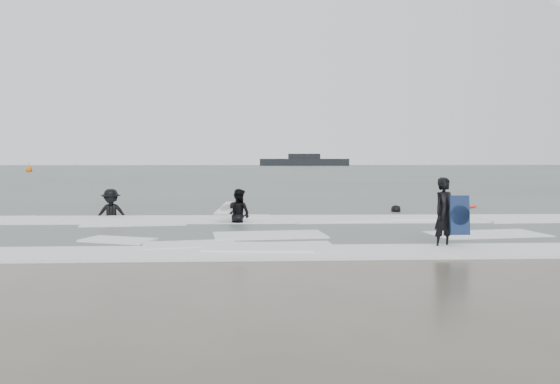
{
  "coord_description": "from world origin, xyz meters",
  "views": [
    {
      "loc": [
        -0.54,
        -13.22,
        2.23
      ],
      "look_at": [
        0.0,
        5.0,
        1.1
      ],
      "focal_mm": 35.0,
      "sensor_mm": 36.0,
      "label": 1
    }
  ],
  "objects_px": {
    "surfer_centre": "(444,248)",
    "vessel_horizon": "(304,161)",
    "buoy": "(29,170)",
    "surfer_breaker": "(111,218)",
    "surfer_wading": "(239,225)",
    "surfer_right_near": "(454,209)",
    "surfer_right_far": "(396,213)"
  },
  "relations": [
    {
      "from": "surfer_wading",
      "to": "surfer_centre",
      "type": "bearing_deg",
      "value": 176.24
    },
    {
      "from": "surfer_wading",
      "to": "buoy",
      "type": "xyz_separation_m",
      "value": [
        -36.7,
        70.03,
        0.42
      ]
    },
    {
      "from": "surfer_right_far",
      "to": "buoy",
      "type": "distance_m",
      "value": 79.07
    },
    {
      "from": "surfer_right_near",
      "to": "surfer_right_far",
      "type": "bearing_deg",
      "value": -0.52
    },
    {
      "from": "surfer_right_far",
      "to": "surfer_right_near",
      "type": "bearing_deg",
      "value": -174.24
    },
    {
      "from": "surfer_right_far",
      "to": "vessel_horizon",
      "type": "height_order",
      "value": "vessel_horizon"
    },
    {
      "from": "surfer_right_near",
      "to": "buoy",
      "type": "relative_size",
      "value": 1.04
    },
    {
      "from": "surfer_wading",
      "to": "buoy",
      "type": "distance_m",
      "value": 79.06
    },
    {
      "from": "surfer_right_near",
      "to": "buoy",
      "type": "bearing_deg",
      "value": -85.65
    },
    {
      "from": "surfer_wading",
      "to": "surfer_breaker",
      "type": "relative_size",
      "value": 0.91
    },
    {
      "from": "surfer_centre",
      "to": "buoy",
      "type": "relative_size",
      "value": 1.08
    },
    {
      "from": "surfer_breaker",
      "to": "vessel_horizon",
      "type": "bearing_deg",
      "value": 74.91
    },
    {
      "from": "buoy",
      "to": "surfer_right_far",
      "type": "bearing_deg",
      "value": -57.14
    },
    {
      "from": "surfer_breaker",
      "to": "vessel_horizon",
      "type": "relative_size",
      "value": 0.08
    },
    {
      "from": "vessel_horizon",
      "to": "surfer_right_far",
      "type": "bearing_deg",
      "value": -92.66
    },
    {
      "from": "surfer_wading",
      "to": "vessel_horizon",
      "type": "xyz_separation_m",
      "value": [
        12.51,
        139.09,
        1.3
      ]
    },
    {
      "from": "buoy",
      "to": "surfer_wading",
      "type": "bearing_deg",
      "value": -62.34
    },
    {
      "from": "surfer_centre",
      "to": "surfer_right_far",
      "type": "distance_m",
      "value": 8.64
    },
    {
      "from": "surfer_centre",
      "to": "vessel_horizon",
      "type": "height_order",
      "value": "vessel_horizon"
    },
    {
      "from": "surfer_centre",
      "to": "vessel_horizon",
      "type": "distance_m",
      "value": 144.25
    },
    {
      "from": "surfer_centre",
      "to": "surfer_wading",
      "type": "bearing_deg",
      "value": 108.04
    },
    {
      "from": "surfer_right_near",
      "to": "vessel_horizon",
      "type": "distance_m",
      "value": 133.74
    },
    {
      "from": "vessel_horizon",
      "to": "surfer_wading",
      "type": "bearing_deg",
      "value": -95.14
    },
    {
      "from": "buoy",
      "to": "vessel_horizon",
      "type": "height_order",
      "value": "vessel_horizon"
    },
    {
      "from": "surfer_wading",
      "to": "buoy",
      "type": "height_order",
      "value": "buoy"
    },
    {
      "from": "surfer_breaker",
      "to": "surfer_right_far",
      "type": "bearing_deg",
      "value": -0.88
    },
    {
      "from": "surfer_wading",
      "to": "buoy",
      "type": "bearing_deg",
      "value": -23.0
    },
    {
      "from": "surfer_wading",
      "to": "vessel_horizon",
      "type": "bearing_deg",
      "value": -55.8
    },
    {
      "from": "surfer_wading",
      "to": "surfer_right_far",
      "type": "bearing_deg",
      "value": -110.43
    },
    {
      "from": "surfer_wading",
      "to": "surfer_right_near",
      "type": "height_order",
      "value": "surfer_wading"
    },
    {
      "from": "buoy",
      "to": "surfer_breaker",
      "type": "bearing_deg",
      "value": -64.86
    },
    {
      "from": "surfer_right_near",
      "to": "surfer_right_far",
      "type": "distance_m",
      "value": 3.5
    }
  ]
}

